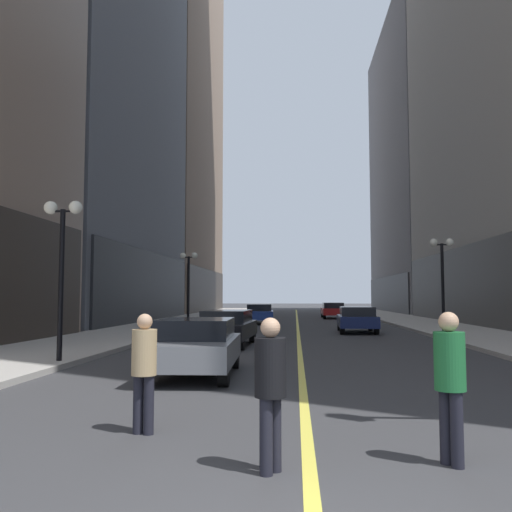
% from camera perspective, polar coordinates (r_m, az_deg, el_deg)
% --- Properties ---
extents(ground_plane, '(200.00, 200.00, 0.00)m').
position_cam_1_polar(ground_plane, '(38.70, 4.37, -6.99)').
color(ground_plane, '#38383A').
extents(sidewalk_left, '(4.50, 78.00, 0.15)m').
position_cam_1_polar(sidewalk_left, '(39.53, -7.76, -6.80)').
color(sidewalk_left, '#ADA8A0').
rests_on(sidewalk_left, ground).
extents(sidewalk_right, '(4.50, 78.00, 0.15)m').
position_cam_1_polar(sidewalk_right, '(39.59, 16.48, -6.66)').
color(sidewalk_right, '#ADA8A0').
rests_on(sidewalk_right, ground).
extents(lane_centre_stripe, '(0.16, 70.00, 0.01)m').
position_cam_1_polar(lane_centre_stripe, '(38.69, 4.37, -6.98)').
color(lane_centre_stripe, '#E5D64C').
rests_on(lane_centre_stripe, ground).
extents(building_left_far, '(11.50, 26.00, 46.95)m').
position_cam_1_polar(building_left_far, '(69.07, -9.78, 13.97)').
color(building_left_far, gray).
rests_on(building_left_far, ground).
extents(building_right_far, '(11.63, 26.00, 34.13)m').
position_cam_1_polar(building_right_far, '(67.44, 18.28, 8.93)').
color(building_right_far, gray).
rests_on(building_right_far, ground).
extents(car_grey, '(2.01, 4.07, 1.32)m').
position_cam_1_polar(car_grey, '(12.88, -6.44, -9.29)').
color(car_grey, slate).
rests_on(car_grey, ground).
extents(car_black, '(2.00, 4.82, 1.32)m').
position_cam_1_polar(car_black, '(20.58, -3.11, -7.41)').
color(car_black, black).
rests_on(car_black, ground).
extents(car_navy, '(2.02, 4.29, 1.32)m').
position_cam_1_polar(car_navy, '(28.21, 10.58, -6.49)').
color(car_navy, '#141E4C').
rests_on(car_navy, ground).
extents(car_blue, '(2.04, 4.41, 1.32)m').
position_cam_1_polar(car_blue, '(36.78, 0.36, -6.02)').
color(car_blue, navy).
rests_on(car_blue, ground).
extents(car_red, '(1.85, 4.73, 1.32)m').
position_cam_1_polar(car_red, '(46.16, 8.09, -5.62)').
color(car_red, '#B21919').
rests_on(car_red, ground).
extents(pedestrian_in_green_parka, '(0.46, 0.46, 1.68)m').
position_cam_1_polar(pedestrian_in_green_parka, '(6.51, 19.74, -11.75)').
color(pedestrian_in_green_parka, black).
rests_on(pedestrian_in_green_parka, ground).
extents(pedestrian_in_tan_trench, '(0.41, 0.41, 1.62)m').
position_cam_1_polar(pedestrian_in_tan_trench, '(7.66, -11.70, -11.06)').
color(pedestrian_in_tan_trench, black).
rests_on(pedestrian_in_tan_trench, ground).
extents(pedestrian_in_black_coat, '(0.47, 0.47, 1.63)m').
position_cam_1_polar(pedestrian_in_black_coat, '(5.90, 1.53, -13.14)').
color(pedestrian_in_black_coat, black).
rests_on(pedestrian_in_black_coat, ground).
extents(street_lamp_left_near, '(1.06, 0.36, 4.43)m').
position_cam_1_polar(street_lamp_left_near, '(15.48, -19.73, 1.19)').
color(street_lamp_left_near, black).
rests_on(street_lamp_left_near, ground).
extents(street_lamp_left_far, '(1.06, 0.36, 4.43)m').
position_cam_1_polar(street_lamp_left_far, '(32.13, -7.11, -1.72)').
color(street_lamp_left_far, black).
rests_on(street_lamp_left_far, ground).
extents(street_lamp_right_mid, '(1.06, 0.36, 4.43)m').
position_cam_1_polar(street_lamp_right_mid, '(25.48, 19.01, -0.87)').
color(street_lamp_right_mid, black).
rests_on(street_lamp_right_mid, ground).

